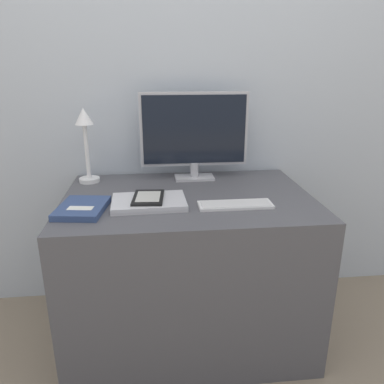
% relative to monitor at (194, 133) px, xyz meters
% --- Properties ---
extents(ground_plane, '(10.00, 10.00, 0.00)m').
position_rel_monitor_xyz_m(ground_plane, '(-0.06, -0.43, -0.96)').
color(ground_plane, gray).
extents(wall_back, '(3.60, 0.05, 2.40)m').
position_rel_monitor_xyz_m(wall_back, '(-0.06, 0.15, 0.24)').
color(wall_back, '#B2BCC6').
rests_on(wall_back, ground_plane).
extents(desk, '(1.10, 0.75, 0.72)m').
position_rel_monitor_xyz_m(desk, '(-0.06, -0.26, -0.60)').
color(desk, '#4C4C51').
rests_on(desk, ground_plane).
extents(monitor, '(0.54, 0.11, 0.43)m').
position_rel_monitor_xyz_m(monitor, '(0.00, 0.00, 0.00)').
color(monitor, '#B7B7BC').
rests_on(monitor, desk).
extents(keyboard, '(0.31, 0.10, 0.01)m').
position_rel_monitor_xyz_m(keyboard, '(0.12, -0.41, -0.23)').
color(keyboard, silver).
rests_on(keyboard, desk).
extents(laptop, '(0.31, 0.22, 0.03)m').
position_rel_monitor_xyz_m(laptop, '(-0.23, -0.36, -0.22)').
color(laptop, '#BCBCC1').
rests_on(laptop, desk).
extents(ereader, '(0.14, 0.19, 0.01)m').
position_rel_monitor_xyz_m(ereader, '(-0.23, -0.35, -0.20)').
color(ereader, black).
rests_on(ereader, laptop).
extents(desk_lamp, '(0.10, 0.10, 0.36)m').
position_rel_monitor_xyz_m(desk_lamp, '(-0.53, 0.00, 0.00)').
color(desk_lamp, white).
rests_on(desk_lamp, desk).
extents(notebook, '(0.21, 0.26, 0.03)m').
position_rel_monitor_xyz_m(notebook, '(-0.50, -0.40, -0.22)').
color(notebook, '#334775').
rests_on(notebook, desk).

